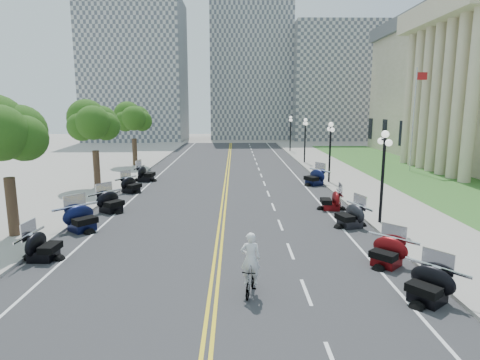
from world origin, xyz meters
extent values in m
plane|color=gray|center=(0.00, 0.00, 0.00)|extent=(160.00, 160.00, 0.00)
cube|color=#333335|center=(0.00, 10.00, 0.00)|extent=(16.00, 90.00, 0.01)
cube|color=yellow|center=(-0.12, 10.00, 0.01)|extent=(0.12, 90.00, 0.00)
cube|color=yellow|center=(0.12, 10.00, 0.01)|extent=(0.12, 90.00, 0.00)
cube|color=white|center=(6.40, 10.00, 0.01)|extent=(0.12, 90.00, 0.00)
cube|color=white|center=(-6.40, 10.00, 0.01)|extent=(0.12, 90.00, 0.00)
cube|color=white|center=(3.20, -4.00, 0.01)|extent=(0.12, 2.00, 0.00)
cube|color=white|center=(3.20, 0.00, 0.01)|extent=(0.12, 2.00, 0.00)
cube|color=white|center=(3.20, 4.00, 0.01)|extent=(0.12, 2.00, 0.00)
cube|color=white|center=(3.20, 8.00, 0.01)|extent=(0.12, 2.00, 0.00)
cube|color=white|center=(3.20, 12.00, 0.01)|extent=(0.12, 2.00, 0.00)
cube|color=white|center=(3.20, 16.00, 0.01)|extent=(0.12, 2.00, 0.00)
cube|color=white|center=(3.20, 20.00, 0.01)|extent=(0.12, 2.00, 0.00)
cube|color=white|center=(3.20, 24.00, 0.01)|extent=(0.12, 2.00, 0.00)
cube|color=white|center=(3.20, 28.00, 0.01)|extent=(0.12, 2.00, 0.00)
cube|color=white|center=(3.20, 32.00, 0.01)|extent=(0.12, 2.00, 0.00)
cube|color=white|center=(3.20, 36.00, 0.01)|extent=(0.12, 2.00, 0.00)
cube|color=white|center=(3.20, 40.00, 0.01)|extent=(0.12, 2.00, 0.00)
cube|color=white|center=(3.20, 44.00, 0.01)|extent=(0.12, 2.00, 0.00)
cube|color=white|center=(3.20, 48.00, 0.01)|extent=(0.12, 2.00, 0.00)
cube|color=white|center=(3.20, 52.00, 0.01)|extent=(0.12, 2.00, 0.00)
cube|color=#9E9991|center=(10.50, 10.00, 0.07)|extent=(5.00, 90.00, 0.15)
cube|color=#9E9991|center=(-10.50, 10.00, 0.07)|extent=(5.00, 90.00, 0.15)
cube|color=#356023|center=(17.50, 18.00, 0.05)|extent=(9.00, 60.00, 0.10)
cube|color=gray|center=(-18.00, 62.00, 13.00)|extent=(18.00, 14.00, 26.00)
cube|color=gray|center=(4.00, 68.00, 15.00)|extent=(16.00, 12.00, 30.00)
cube|color=gray|center=(22.00, 65.00, 11.00)|extent=(20.00, 14.00, 22.00)
imported|color=#A51414|center=(1.27, -4.10, 0.48)|extent=(0.78, 1.67, 0.97)
imported|color=silver|center=(1.27, -4.10, 1.88)|extent=(0.67, 0.44, 1.84)
camera|label=1|loc=(0.76, -16.88, 6.28)|focal=30.00mm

